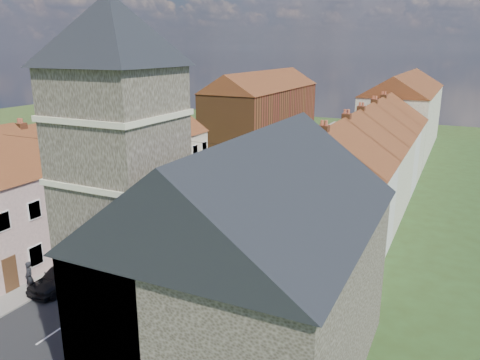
# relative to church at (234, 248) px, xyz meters

# --- Properties ---
(ground) EXTENTS (160.00, 160.00, 0.00)m
(ground) POSITION_rel_church_xyz_m (-9.36, -3.32, -5.88)
(ground) COLOR #315524
(ground) RESTS_ON ground
(road) EXTENTS (7.00, 90.00, 0.02)m
(road) POSITION_rel_church_xyz_m (-9.36, 26.68, -5.87)
(road) COLOR black
(road) RESTS_ON ground
(pavement_left) EXTENTS (1.80, 90.00, 0.12)m
(pavement_left) POSITION_rel_church_xyz_m (-13.76, 26.68, -5.82)
(pavement_left) COLOR gray
(pavement_left) RESTS_ON ground
(pavement_right) EXTENTS (1.80, 90.00, 0.12)m
(pavement_right) POSITION_rel_church_xyz_m (-4.96, 26.68, -5.82)
(pavement_right) COLOR gray
(pavement_right) RESTS_ON ground
(church) EXTENTS (11.25, 14.25, 15.20)m
(church) POSITION_rel_church_xyz_m (0.00, 0.00, 0.00)
(church) COLOR #3A3529
(church) RESTS_ON ground
(cottage_r_tudor) EXTENTS (8.30, 5.20, 9.00)m
(cottage_r_tudor) POSITION_rel_church_xyz_m (-0.09, 9.37, -1.41)
(cottage_r_tudor) COLOR white
(cottage_r_tudor) RESTS_ON ground
(cottage_r_white_near) EXTENTS (8.30, 6.00, 9.00)m
(cottage_r_white_near) POSITION_rel_church_xyz_m (-0.06, 14.77, -1.40)
(cottage_r_white_near) COLOR white
(cottage_r_white_near) RESTS_ON ground
(cottage_r_cream_mid) EXTENTS (8.30, 5.20, 9.00)m
(cottage_r_cream_mid) POSITION_rel_church_xyz_m (-0.06, 20.17, -1.40)
(cottage_r_cream_mid) COLOR white
(cottage_r_cream_mid) RESTS_ON ground
(cottage_r_pink) EXTENTS (8.30, 6.00, 9.00)m
(cottage_r_pink) POSITION_rel_church_xyz_m (-0.06, 25.57, -1.40)
(cottage_r_pink) COLOR white
(cottage_r_pink) RESTS_ON ground
(cottage_r_white_far) EXTENTS (8.30, 5.20, 9.00)m
(cottage_r_white_far) POSITION_rel_church_xyz_m (-0.06, 30.97, -1.40)
(cottage_r_white_far) COLOR white
(cottage_r_white_far) RESTS_ON ground
(cottage_r_cream_far) EXTENTS (8.30, 6.00, 9.00)m
(cottage_r_cream_far) POSITION_rel_church_xyz_m (-0.06, 36.37, -1.40)
(cottage_r_cream_far) COLOR white
(cottage_r_cream_far) RESTS_ON ground
(cottage_l_white) EXTENTS (8.30, 6.90, 8.80)m
(cottage_l_white) POSITION_rel_church_xyz_m (-18.66, 8.62, -1.51)
(cottage_l_white) COLOR white
(cottage_l_white) RESTS_ON ground
(cottage_l_brick_mid) EXTENTS (8.30, 5.70, 9.10)m
(cottage_l_brick_mid) POSITION_rel_church_xyz_m (-18.66, 14.72, -1.35)
(cottage_l_brick_mid) COLOR brown
(cottage_l_brick_mid) RESTS_ON ground
(cottage_l_pink) EXTENTS (8.30, 6.30, 8.80)m
(cottage_l_pink) POSITION_rel_church_xyz_m (-18.66, 20.52, -1.51)
(cottage_l_pink) COLOR white
(cottage_l_pink) RESTS_ON ground
(block_right_far) EXTENTS (8.30, 24.20, 10.50)m
(block_right_far) POSITION_rel_church_xyz_m (-0.06, 51.68, -0.58)
(block_right_far) COLOR white
(block_right_far) RESTS_ON ground
(block_left_far) EXTENTS (8.30, 24.20, 10.50)m
(block_left_far) POSITION_rel_church_xyz_m (-18.66, 46.68, -0.58)
(block_left_far) COLOR brown
(block_left_far) RESTS_ON ground
(lamppost) EXTENTS (0.88, 0.15, 6.00)m
(lamppost) POSITION_rel_church_xyz_m (-13.17, 16.68, -2.34)
(lamppost) COLOR black
(lamppost) RESTS_ON pavement_left
(car_near) EXTENTS (1.79, 4.32, 1.46)m
(car_near) POSITION_rel_church_xyz_m (-12.47, 2.42, -5.15)
(car_near) COLOR black
(car_near) RESTS_ON ground
(car_mid) EXTENTS (3.01, 4.82, 1.50)m
(car_mid) POSITION_rel_church_xyz_m (-12.02, 14.95, -5.13)
(car_mid) COLOR #969A9D
(car_mid) RESTS_ON ground
(car_far) EXTENTS (1.75, 4.15, 1.20)m
(car_far) POSITION_rel_church_xyz_m (-12.56, 40.28, -5.28)
(car_far) COLOR navy
(car_far) RESTS_ON ground
(car_distant) EXTENTS (3.53, 5.31, 1.35)m
(car_distant) POSITION_rel_church_xyz_m (-11.36, 46.68, -5.20)
(car_distant) COLOR #9C9EA3
(car_distant) RESTS_ON ground
(pedestrian_left) EXTENTS (0.77, 0.62, 1.84)m
(pedestrian_left) POSITION_rel_church_xyz_m (-13.52, 1.02, -4.84)
(pedestrian_left) COLOR black
(pedestrian_left) RESTS_ON pavement_left
(pedestrian_right) EXTENTS (0.90, 0.75, 1.67)m
(pedestrian_right) POSITION_rel_church_xyz_m (-5.66, 9.76, -4.92)
(pedestrian_right) COLOR black
(pedestrian_right) RESTS_ON pavement_right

